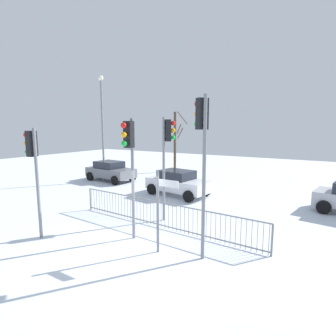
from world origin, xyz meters
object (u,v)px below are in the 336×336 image
traffic_light_mid_left (167,146)px  traffic_light_rear_right (33,158)px  direction_sign_post (160,207)px  car_grey_far (110,171)px  street_lamp (102,119)px  car_white_near (178,182)px  traffic_light_rear_left (202,141)px  traffic_light_foreground_left (130,152)px  bare_tree_left (175,140)px

traffic_light_mid_left → traffic_light_rear_right: (-3.03, -4.09, -0.32)m
direction_sign_post → car_grey_far: 12.55m
street_lamp → car_white_near: bearing=-6.7°
traffic_light_rear_right → car_grey_far: 10.83m
traffic_light_rear_left → street_lamp: street_lamp is taller
traffic_light_rear_right → car_grey_far: size_ratio=1.01×
traffic_light_rear_right → street_lamp: size_ratio=0.52×
traffic_light_foreground_left → street_lamp: bearing=-38.9°
bare_tree_left → direction_sign_post: bearing=-61.7°
direction_sign_post → traffic_light_mid_left: bearing=118.3°
direction_sign_post → car_white_near: 7.57m
street_lamp → bare_tree_left: 7.28m
traffic_light_rear_left → traffic_light_rear_right: (-5.71, -1.71, -0.69)m
direction_sign_post → street_lamp: (-9.96, 7.62, 3.08)m
traffic_light_foreground_left → traffic_light_mid_left: traffic_light_mid_left is taller
bare_tree_left → traffic_light_mid_left: bearing=-61.5°
traffic_light_mid_left → street_lamp: street_lamp is taller
car_grey_far → traffic_light_foreground_left: bearing=-38.4°
car_grey_far → bare_tree_left: 6.95m
car_grey_far → traffic_light_mid_left: bearing=-27.7°
direction_sign_post → traffic_light_foreground_left: bearing=168.1°
street_lamp → traffic_light_rear_left: bearing=-32.8°
direction_sign_post → car_white_near: direction_sign_post is taller
direction_sign_post → car_white_near: (-3.20, 6.82, -0.73)m
traffic_light_mid_left → car_white_near: 5.04m
traffic_light_mid_left → direction_sign_post: traffic_light_mid_left is taller
traffic_light_rear_right → traffic_light_rear_left: bearing=-76.9°
car_grey_far → street_lamp: 3.84m
traffic_light_foreground_left → bare_tree_left: size_ratio=0.81×
street_lamp → traffic_light_rear_right: bearing=-58.4°
street_lamp → direction_sign_post: bearing=-37.4°
traffic_light_foreground_left → traffic_light_mid_left: bearing=-88.0°
car_white_near → street_lamp: 7.81m
street_lamp → bare_tree_left: size_ratio=1.43×
traffic_light_rear_left → traffic_light_foreground_left: 2.71m
traffic_light_foreground_left → street_lamp: size_ratio=0.57×
traffic_light_foreground_left → traffic_light_rear_right: size_ratio=1.08×
traffic_light_rear_right → bare_tree_left: bare_tree_left is taller
direction_sign_post → car_white_near: size_ratio=0.66×
bare_tree_left → traffic_light_foreground_left: bearing=-65.8°
car_grey_far → street_lamp: size_ratio=0.52×
traffic_light_rear_right → traffic_light_mid_left: bearing=-40.1°
car_white_near → car_grey_far: (-6.46, 1.14, 0.00)m
traffic_light_rear_left → traffic_light_foreground_left: (-2.67, -0.09, -0.45)m
direction_sign_post → car_grey_far: bearing=141.3°
traffic_light_mid_left → car_grey_far: size_ratio=1.12×
traffic_light_foreground_left → street_lamp: street_lamp is taller
direction_sign_post → street_lamp: size_ratio=0.35×
traffic_light_foreground_left → traffic_light_mid_left: 2.47m
traffic_light_foreground_left → traffic_light_rear_right: bearing=29.8°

